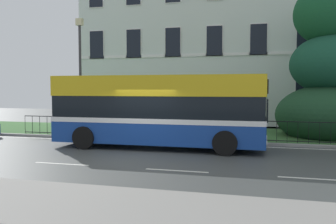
# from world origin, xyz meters

# --- Properties ---
(ground_plane) EXTENTS (60.00, 56.00, 0.18)m
(ground_plane) POSITION_xyz_m (0.00, 1.22, -0.01)
(ground_plane) COLOR #424645
(georgian_townhouse) EXTENTS (17.09, 8.94, 13.66)m
(georgian_townhouse) POSITION_xyz_m (-0.06, 15.77, 6.98)
(georgian_townhouse) COLOR silver
(georgian_townhouse) RESTS_ON ground_plane
(iron_verge_railing) EXTENTS (15.82, 0.04, 0.97)m
(iron_verge_railing) POSITION_xyz_m (-0.06, 4.40, 0.62)
(iron_verge_railing) COLOR black
(iron_verge_railing) RESTS_ON ground_plane
(evergreen_tree) EXTENTS (5.49, 5.49, 8.40)m
(evergreen_tree) POSITION_xyz_m (7.82, 7.63, 2.94)
(evergreen_tree) COLOR #423328
(evergreen_tree) RESTS_ON ground_plane
(single_decker_bus) EXTENTS (8.99, 2.68, 3.08)m
(single_decker_bus) POSITION_xyz_m (0.23, 2.35, 1.62)
(single_decker_bus) COLOR navy
(single_decker_bus) RESTS_ON ground_plane
(street_lamp_post) EXTENTS (0.36, 0.24, 6.17)m
(street_lamp_post) POSITION_xyz_m (-5.09, 5.31, 3.69)
(street_lamp_post) COLOR #333338
(street_lamp_post) RESTS_ON ground_plane
(litter_bin) EXTENTS (0.48, 0.48, 1.10)m
(litter_bin) POSITION_xyz_m (3.41, 4.81, 0.67)
(litter_bin) COLOR #23472D
(litter_bin) RESTS_ON ground_plane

